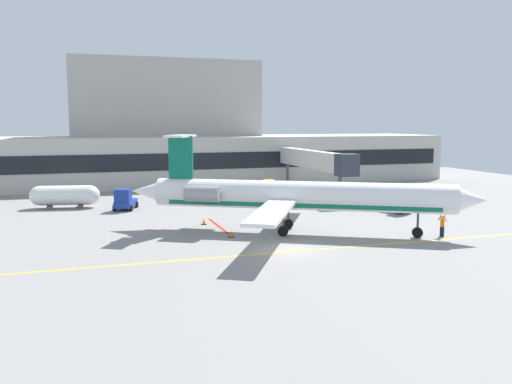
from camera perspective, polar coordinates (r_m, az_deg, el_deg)
ground at (r=41.46m, az=3.72°, el=-6.24°), size 120.00×120.00×0.11m
terminal_building at (r=88.39m, az=-5.94°, el=5.51°), size 75.04×17.26×19.58m
jet_bridge_west at (r=72.35m, az=6.32°, el=3.38°), size 2.40×21.70×6.02m
regional_jet at (r=47.17m, az=4.17°, el=-0.39°), size 28.40×22.98×8.59m
baggage_tug at (r=70.13m, az=1.79°, el=0.32°), size 3.82×2.96×2.25m
pushback_tractor at (r=61.41m, az=-13.81°, el=-0.87°), size 3.06×4.12×2.40m
belt_loader at (r=59.84m, az=14.79°, el=-1.15°), size 2.82×4.05×2.33m
fuel_tank at (r=64.67m, az=-19.68°, el=-0.35°), size 7.67×3.19×2.58m
marshaller at (r=48.46m, az=19.21°, el=-3.35°), size 0.46×0.78×1.98m
safety_cone_alpha at (r=45.84m, az=-2.68°, el=-4.52°), size 0.47×0.47×0.55m
safety_cone_bravo at (r=60.31m, az=9.28°, el=-1.70°), size 0.47×0.47×0.55m
safety_cone_charlie at (r=51.54m, az=-5.56°, el=-3.20°), size 0.47×0.47×0.55m
safety_cone_delta at (r=59.16m, az=15.07°, el=-2.04°), size 0.47×0.47×0.55m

